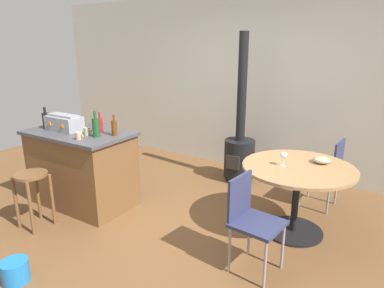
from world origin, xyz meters
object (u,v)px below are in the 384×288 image
wooden_stool (32,187)px  folding_chair_far (251,216)px  serving_bowl (322,160)px  toolbox (64,123)px  wine_glass (284,156)px  bottle_1 (114,128)px  wood_stove (240,148)px  dining_table (297,182)px  cup_0 (79,136)px  plastic_bucket (15,271)px  bottle_0 (46,120)px  bottle_2 (100,125)px  bottle_3 (96,127)px  folding_chair_near (327,168)px  cup_1 (87,131)px  kitchen_island (82,168)px  cup_2 (67,120)px

wooden_stool → folding_chair_far: bearing=13.9°
serving_bowl → toolbox: bearing=-161.3°
folding_chair_far → wine_glass: bearing=87.9°
bottle_1 → wood_stove: bearing=62.9°
dining_table → bottle_1: 2.09m
wine_glass → serving_bowl: size_ratio=0.80×
cup_0 → plastic_bucket: 1.47m
bottle_0 → bottle_2: size_ratio=1.06×
bottle_2 → folding_chair_far: bearing=-6.3°
folding_chair_far → plastic_bucket: bearing=-142.4°
bottle_1 → bottle_3: bearing=-131.8°
folding_chair_near → plastic_bucket: bearing=-123.9°
folding_chair_far → bottle_2: bearing=173.7°
bottle_3 → cup_1: 0.16m
wooden_stool → dining_table: (2.45, 1.38, 0.12)m
bottle_0 → bottle_3: size_ratio=0.88×
cup_0 → cup_1: 0.19m
bottle_2 → serving_bowl: 2.51m
wood_stove → cup_0: bearing=-118.0°
folding_chair_far → wine_glass: size_ratio=6.00×
bottle_0 → plastic_bucket: bottle_0 is taller
wood_stove → bottle_2: (-1.08, -1.63, 0.53)m
toolbox → serving_bowl: (2.83, 0.96, -0.24)m
toolbox → wood_stove: bearing=48.7°
folding_chair_far → serving_bowl: (0.34, 1.04, 0.28)m
toolbox → bottle_3: 0.58m
kitchen_island → toolbox: bearing=-170.9°
bottle_3 → serving_bowl: (2.26, 0.98, -0.27)m
bottle_2 → cup_2: bottle_2 is taller
dining_table → folding_chair_far: size_ratio=1.32×
wood_stove → bottle_2: bearing=-123.6°
bottle_3 → bottle_0: bearing=-178.7°
bottle_0 → serving_bowl: (3.13, 1.00, -0.25)m
wooden_stool → folding_chair_near: bearing=40.0°
wooden_stool → serving_bowl: serving_bowl is taller
wooden_stool → bottle_1: size_ratio=2.57×
bottle_0 → cup_0: 0.81m
cup_1 → wine_glass: bearing=18.5°
wooden_stool → wine_glass: 2.69m
bottle_2 → wine_glass: bearing=14.4°
wood_stove → plastic_bucket: wood_stove is taller
bottle_3 → cup_1: bearing=-177.1°
folding_chair_far → wood_stove: size_ratio=0.41×
cup_1 → plastic_bucket: cup_1 is taller
folding_chair_near → bottle_0: bottle_0 is taller
folding_chair_far → cup_1: 2.11m
wood_stove → bottle_0: wood_stove is taller
folding_chair_near → bottle_1: (-2.09, -1.40, 0.52)m
bottle_0 → cup_2: bearing=79.3°
bottle_2 → folding_chair_near: bearing=30.8°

